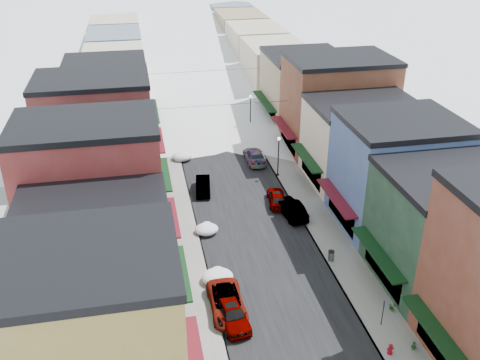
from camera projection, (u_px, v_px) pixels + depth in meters
name	position (u px, v px, depth m)	size (l,w,h in m)	color
road	(200.00, 102.00, 83.14)	(10.00, 160.00, 0.01)	black
sidewalk_left	(157.00, 104.00, 81.95)	(3.20, 160.00, 0.15)	gray
sidewalk_right	(241.00, 99.00, 84.26)	(3.20, 160.00, 0.15)	gray
curb_left	(167.00, 103.00, 82.22)	(0.10, 160.00, 0.15)	slate
curb_right	(232.00, 99.00, 83.99)	(0.10, 160.00, 0.15)	slate
bldg_l_yellow	(90.00, 340.00, 29.29)	(11.30, 8.70, 11.50)	#AA8C3E
bldg_l_cream	(98.00, 264.00, 37.17)	(11.30, 8.20, 9.50)	beige
bldg_l_brick_near	(93.00, 193.00, 43.40)	(12.30, 8.20, 12.50)	maroon
bldg_l_grayblue	(105.00, 167.00, 51.70)	(11.30, 9.20, 9.00)	slate
bldg_l_brick_far	(96.00, 125.00, 58.94)	(13.30, 9.20, 11.00)	maroon
bldg_l_tan	(108.00, 100.00, 68.08)	(11.30, 11.20, 10.00)	tan
bldg_r_green	(447.00, 228.00, 41.35)	(11.30, 9.20, 9.50)	#1D3D28
bldg_r_blue	(396.00, 172.00, 48.98)	(11.30, 9.20, 10.50)	#425C96
bldg_r_cream	(361.00, 142.00, 57.27)	(12.30, 9.20, 9.00)	beige
bldg_r_brick_far	(337.00, 104.00, 64.66)	(13.30, 9.20, 11.50)	brown
bldg_r_tan	(304.00, 88.00, 73.67)	(11.30, 11.20, 9.50)	#948261
distant_blocks	(183.00, 43.00, 101.42)	(34.00, 55.00, 8.00)	gray
overhead_cables	(211.00, 86.00, 69.40)	(16.40, 15.04, 0.04)	black
car_white_suv	(227.00, 303.00, 39.63)	(2.50, 5.42, 1.51)	silver
car_silver_sedan	(232.00, 313.00, 38.57)	(1.87, 4.64, 1.58)	#A5A6AD
car_dark_hatch	(203.00, 186.00, 56.43)	(1.49, 4.26, 1.40)	black
car_silver_wagon	(183.00, 119.00, 74.43)	(1.94, 4.77, 1.38)	gray
car_green_sedan	(291.00, 208.00, 51.99)	(1.69, 4.86, 1.60)	black
car_gray_suv	(277.00, 197.00, 54.09)	(1.75, 4.34, 1.48)	gray
car_black_sedan	(255.00, 156.00, 63.13)	(2.12, 5.22, 1.51)	black
car_lane_silver	(198.00, 104.00, 79.69)	(1.93, 4.80, 1.64)	#A3A7AB
car_lane_white	(199.00, 86.00, 87.78)	(2.78, 6.03, 1.68)	white
fire_hydrant	(390.00, 349.00, 35.76)	(0.47, 0.36, 0.81)	#A40817
parking_sign	(383.00, 311.00, 37.80)	(0.08, 0.29, 2.17)	black
trash_can	(331.00, 256.00, 45.25)	(0.54, 0.54, 0.91)	#5A5C5F
streetlamp_near	(278.00, 151.00, 58.62)	(0.38, 0.38, 4.60)	black
streetlamp_far	(250.00, 108.00, 71.21)	(0.40, 0.40, 4.76)	black
planter_near	(392.00, 307.00, 39.66)	(0.54, 0.46, 0.60)	#3C7334
planter_far	(414.00, 346.00, 36.16)	(0.33, 0.33, 0.59)	#285326
snow_pile_near	(217.00, 276.00, 42.85)	(2.56, 2.77, 1.08)	white
snow_pile_mid	(207.00, 229.00, 49.35)	(2.18, 2.54, 0.92)	white
snow_pile_far	(182.00, 156.00, 63.68)	(2.41, 2.68, 1.02)	white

